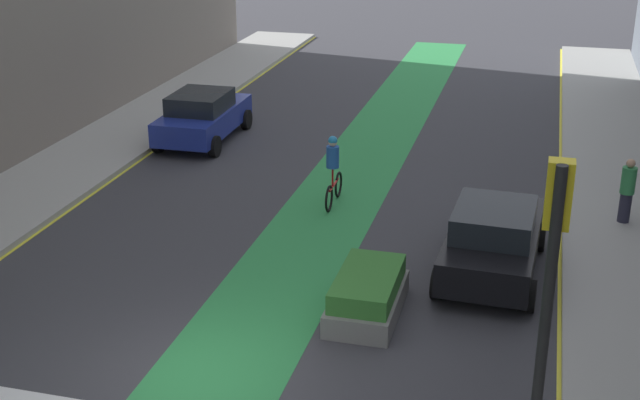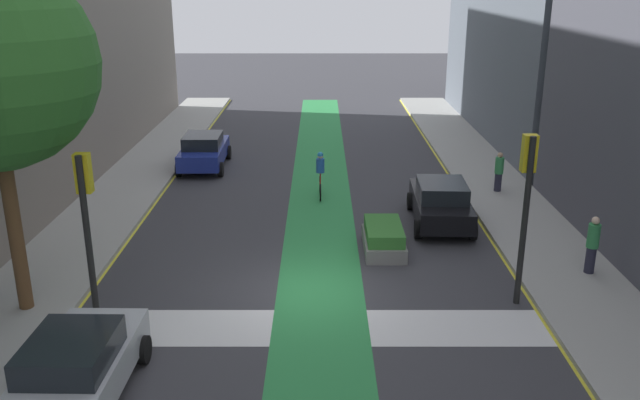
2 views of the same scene
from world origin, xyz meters
TOP-DOWN VIEW (x-y plane):
  - ground_plane at (0.00, 0.00)m, footprint 120.00×120.00m
  - bike_lane_paint at (0.35, 0.00)m, footprint 2.40×60.00m
  - crosswalk_band at (0.00, -2.00)m, footprint 12.00×1.80m
  - sidewalk_left at (-7.50, 0.00)m, footprint 3.00×60.00m
  - curb_stripe_left at (-6.00, 0.00)m, footprint 0.16×60.00m
  - sidewalk_right at (7.50, 0.00)m, footprint 3.00×60.00m
  - curb_stripe_right at (6.00, 0.00)m, footprint 0.16×60.00m
  - traffic_signal_near_right at (5.56, -0.57)m, footprint 0.35×0.52m
  - traffic_signal_near_left at (-5.19, -1.76)m, footprint 0.35×0.52m
  - car_black_right_far at (4.54, 5.27)m, footprint 2.17×4.27m
  - car_blue_left_far at (-4.90, 12.51)m, footprint 2.07×4.22m
  - car_silver_left_near at (-4.54, -5.06)m, footprint 2.08×4.23m
  - cyclist_in_lane at (0.35, 8.22)m, footprint 0.32×1.73m
  - pedestrian_sidewalk_right_a at (8.08, 0.91)m, footprint 0.34×0.34m
  - pedestrian_sidewalk_right_b at (7.40, 8.60)m, footprint 0.34×0.34m
  - median_planter at (2.35, 2.90)m, footprint 1.25×2.38m

SIDE VIEW (x-z plane):
  - ground_plane at x=0.00m, z-range 0.00..0.00m
  - crosswalk_band at x=0.00m, z-range 0.00..0.01m
  - bike_lane_paint at x=0.35m, z-range 0.00..0.01m
  - curb_stripe_left at x=-6.00m, z-range 0.00..0.01m
  - curb_stripe_right at x=6.00m, z-range 0.00..0.01m
  - sidewalk_left at x=-7.50m, z-range 0.00..0.15m
  - sidewalk_right at x=7.50m, z-range 0.00..0.15m
  - median_planter at x=2.35m, z-range -0.02..0.83m
  - car_black_right_far at x=4.54m, z-range 0.02..1.59m
  - car_blue_left_far at x=-4.90m, z-range 0.02..1.59m
  - car_silver_left_near at x=-4.54m, z-range 0.02..1.59m
  - pedestrian_sidewalk_right_b at x=7.40m, z-range 0.16..1.73m
  - cyclist_in_lane at x=0.35m, z-range 0.04..1.90m
  - pedestrian_sidewalk_right_a at x=8.08m, z-range 0.17..1.87m
  - traffic_signal_near_left at x=-5.19m, z-range 0.87..5.23m
  - traffic_signal_near_right at x=5.56m, z-range 0.90..5.43m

